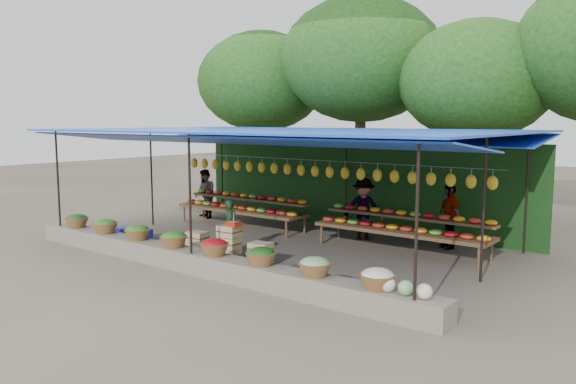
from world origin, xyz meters
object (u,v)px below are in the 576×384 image
Objects in this scene: crate_counter at (228,246)px; weighing_scale at (234,223)px; blue_crate_front at (121,232)px; vendor_seated at (231,227)px; blue_crate_back at (142,235)px.

crate_counter is 0.56m from weighing_scale.
weighing_scale is 4.12m from blue_crate_front.
vendor_seated is (-0.49, 0.43, -0.22)m from weighing_scale.
weighing_scale reaches higher than blue_crate_front.
crate_counter is 1.89× the size of vendor_seated.
blue_crate_back reaches higher than blue_crate_front.
crate_counter is at bearing 138.55° from vendor_seated.
weighing_scale is 0.63× the size of blue_crate_back.
weighing_scale is 3.39m from blue_crate_back.
crate_counter reaches higher than blue_crate_front.
weighing_scale is 0.71× the size of blue_crate_front.
blue_crate_back is (-3.31, 0.11, -0.69)m from weighing_scale.
weighing_scale is at bearing 150.82° from vendor_seated.
blue_crate_back is (-2.82, -0.32, -0.48)m from vendor_seated.
vendor_seated reaches higher than blue_crate_front.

